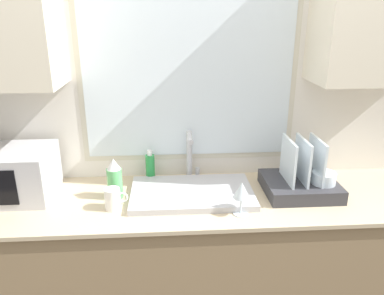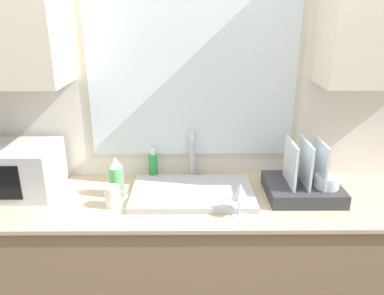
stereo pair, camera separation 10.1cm
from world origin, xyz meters
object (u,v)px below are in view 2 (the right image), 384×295
at_px(dish_rack, 305,184).
at_px(spray_bottle, 116,177).
at_px(wine_glass, 240,193).
at_px(mug_near_sink, 113,196).
at_px(faucet, 192,152).
at_px(soap_bottle, 153,166).
at_px(microwave, 11,169).

relative_size(dish_rack, spray_bottle, 1.74).
bearing_deg(wine_glass, mug_near_sink, 171.23).
xyz_separation_m(mug_near_sink, wine_glass, (0.59, -0.09, 0.07)).
distance_m(faucet, soap_bottle, 0.23).
bearing_deg(spray_bottle, microwave, 174.71).
relative_size(spray_bottle, wine_glass, 1.30).
bearing_deg(soap_bottle, microwave, -168.36).
relative_size(faucet, mug_near_sink, 2.50).
bearing_deg(spray_bottle, mug_near_sink, -88.09).
height_order(faucet, microwave, faucet).
distance_m(soap_bottle, wine_glass, 0.59).
height_order(microwave, spray_bottle, microwave).
bearing_deg(microwave, mug_near_sink, -16.81).
bearing_deg(wine_glass, microwave, 167.30).
xyz_separation_m(dish_rack, mug_near_sink, (-0.95, -0.10, -0.01)).
bearing_deg(mug_near_sink, wine_glass, -8.77).
bearing_deg(wine_glass, dish_rack, 28.93).
relative_size(microwave, spray_bottle, 2.21).
bearing_deg(dish_rack, wine_glass, -151.07).
bearing_deg(dish_rack, spray_bottle, 179.33).
height_order(mug_near_sink, wine_glass, wine_glass).
bearing_deg(microwave, dish_rack, -2.36).
relative_size(dish_rack, soap_bottle, 2.06).
bearing_deg(spray_bottle, wine_glass, -19.10).
relative_size(microwave, dish_rack, 1.27).
bearing_deg(faucet, spray_bottle, -153.16).
height_order(microwave, mug_near_sink, microwave).
xyz_separation_m(faucet, wine_glass, (0.21, -0.40, -0.04)).
distance_m(dish_rack, wine_glass, 0.41).
distance_m(faucet, mug_near_sink, 0.50).
bearing_deg(dish_rack, faucet, 159.95).
height_order(faucet, spray_bottle, faucet).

